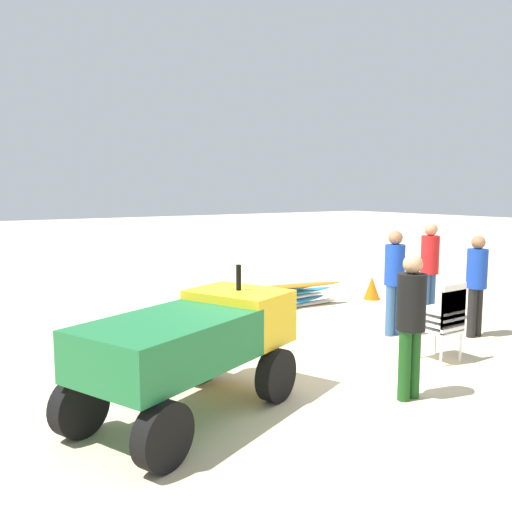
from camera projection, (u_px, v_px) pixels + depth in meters
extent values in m
plane|color=beige|center=(322.00, 372.00, 6.96)|extent=(80.00, 80.00, 0.00)
cube|color=#1E6B38|center=(168.00, 344.00, 5.27)|extent=(2.08, 1.69, 0.50)
cube|color=gold|center=(239.00, 315.00, 6.25)|extent=(1.15, 1.32, 0.60)
cylinder|color=black|center=(239.00, 278.00, 6.19)|extent=(0.08, 0.08, 0.30)
cylinder|color=black|center=(201.00, 358.00, 6.59)|extent=(0.62, 0.39, 0.60)
cylinder|color=black|center=(276.00, 375.00, 5.97)|extent=(0.62, 0.39, 0.60)
cylinder|color=black|center=(79.00, 406.00, 5.11)|extent=(0.62, 0.39, 0.60)
cylinder|color=black|center=(163.00, 436.00, 4.49)|extent=(0.62, 0.39, 0.60)
cube|color=silver|center=(439.00, 329.00, 7.41)|extent=(0.48, 0.48, 0.04)
cube|color=silver|center=(453.00, 318.00, 7.21)|extent=(0.48, 0.04, 0.40)
cube|color=silver|center=(439.00, 323.00, 7.40)|extent=(0.48, 0.48, 0.04)
cube|color=silver|center=(453.00, 312.00, 7.20)|extent=(0.48, 0.04, 0.40)
cube|color=silver|center=(439.00, 316.00, 7.39)|extent=(0.48, 0.48, 0.04)
cube|color=silver|center=(454.00, 305.00, 7.19)|extent=(0.48, 0.04, 0.40)
cube|color=silver|center=(440.00, 310.00, 7.38)|extent=(0.48, 0.48, 0.04)
cube|color=silver|center=(454.00, 298.00, 7.18)|extent=(0.48, 0.04, 0.40)
cylinder|color=silver|center=(435.00, 339.00, 7.73)|extent=(0.04, 0.04, 0.42)
cylinder|color=silver|center=(416.00, 344.00, 7.50)|extent=(0.04, 0.04, 0.42)
cylinder|color=silver|center=(460.00, 346.00, 7.39)|extent=(0.04, 0.04, 0.42)
cylinder|color=silver|center=(441.00, 351.00, 7.15)|extent=(0.04, 0.04, 0.42)
ellipsoid|color=white|center=(285.00, 306.00, 10.74)|extent=(2.53, 0.51, 0.08)
ellipsoid|color=#268CCC|center=(289.00, 303.00, 10.65)|extent=(2.26, 0.74, 0.08)
ellipsoid|color=white|center=(284.00, 298.00, 10.71)|extent=(2.10, 0.34, 0.08)
ellipsoid|color=#268CCC|center=(285.00, 294.00, 10.74)|extent=(2.59, 0.47, 0.08)
ellipsoid|color=#268CCC|center=(284.00, 290.00, 10.77)|extent=(2.49, 0.64, 0.08)
ellipsoid|color=orange|center=(288.00, 286.00, 10.70)|extent=(2.49, 0.70, 0.08)
cylinder|color=black|center=(472.00, 313.00, 8.57)|extent=(0.14, 0.14, 0.80)
cylinder|color=black|center=(478.00, 312.00, 8.66)|extent=(0.14, 0.14, 0.80)
cylinder|color=#193FB2|center=(477.00, 269.00, 8.53)|extent=(0.32, 0.32, 0.63)
sphere|color=#9E6B47|center=(478.00, 242.00, 8.47)|extent=(0.22, 0.22, 0.22)
cylinder|color=#194C19|center=(404.00, 366.00, 5.98)|extent=(0.14, 0.14, 0.80)
cylinder|color=#194C19|center=(414.00, 363.00, 6.07)|extent=(0.14, 0.14, 0.80)
cylinder|color=black|center=(411.00, 302.00, 5.94)|extent=(0.32, 0.32, 0.64)
sphere|color=tan|center=(413.00, 264.00, 5.88)|extent=(0.22, 0.22, 0.22)
cylinder|color=#33598C|center=(390.00, 311.00, 8.65)|extent=(0.14, 0.14, 0.83)
cylinder|color=#33598C|center=(397.00, 309.00, 8.74)|extent=(0.14, 0.14, 0.83)
cylinder|color=#193FB2|center=(395.00, 265.00, 8.60)|extent=(0.32, 0.32, 0.66)
sphere|color=#9E6B47|center=(396.00, 238.00, 8.55)|extent=(0.23, 0.23, 0.23)
cylinder|color=#33598C|center=(425.00, 298.00, 9.63)|extent=(0.14, 0.14, 0.87)
cylinder|color=#33598C|center=(431.00, 297.00, 9.72)|extent=(0.14, 0.14, 0.87)
cylinder|color=red|center=(430.00, 255.00, 9.58)|extent=(0.32, 0.32, 0.68)
sphere|color=tan|center=(431.00, 229.00, 9.52)|extent=(0.23, 0.23, 0.23)
cone|color=orange|center=(372.00, 288.00, 11.59)|extent=(0.35, 0.35, 0.50)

